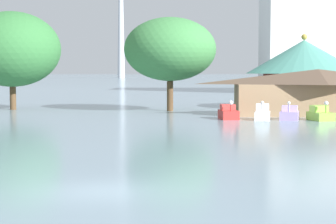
{
  "coord_description": "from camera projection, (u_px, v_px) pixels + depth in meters",
  "views": [
    {
      "loc": [
        2.94,
        -20.06,
        4.26
      ],
      "look_at": [
        1.76,
        16.04,
        1.72
      ],
      "focal_mm": 61.22,
      "sensor_mm": 36.0,
      "label": 1
    }
  ],
  "objects": [
    {
      "name": "green_roof_pavilion",
      "position": [
        304.0,
        68.0,
        67.42
      ],
      "size": [
        13.62,
        13.62,
        8.71
      ],
      "color": "#993328",
      "rests_on": "ground"
    },
    {
      "name": "shoreline_tree_mid",
      "position": [
        170.0,
        49.0,
        62.03
      ],
      "size": [
        10.01,
        10.01,
        10.17
      ],
      "color": "brown",
      "rests_on": "ground"
    },
    {
      "name": "shoreline_tree_tall_left",
      "position": [
        12.0,
        49.0,
        64.21
      ],
      "size": [
        10.88,
        10.88,
        11.02
      ],
      "color": "brown",
      "rests_on": "ground"
    },
    {
      "name": "pedal_boat_white",
      "position": [
        262.0,
        113.0,
        50.83
      ],
      "size": [
        1.7,
        2.68,
        1.74
      ],
      "rotation": [
        0.0,
        0.0,
        -1.73
      ],
      "color": "white",
      "rests_on": "ground"
    },
    {
      "name": "boathouse",
      "position": [
        318.0,
        91.0,
        56.17
      ],
      "size": [
        17.24,
        6.12,
        4.53
      ],
      "color": "#9E7F5B",
      "rests_on": "ground"
    },
    {
      "name": "pedal_boat_lavender",
      "position": [
        290.0,
        114.0,
        50.91
      ],
      "size": [
        2.14,
        2.84,
        1.71
      ],
      "rotation": [
        0.0,
        0.0,
        -1.81
      ],
      "color": "#B299D8",
      "rests_on": "ground"
    },
    {
      "name": "pedal_boat_lime",
      "position": [
        320.0,
        114.0,
        50.41
      ],
      "size": [
        2.09,
        2.85,
        1.76
      ],
      "rotation": [
        0.0,
        0.0,
        -1.34
      ],
      "color": "#8CCC3F",
      "rests_on": "ground"
    },
    {
      "name": "pedal_boat_red",
      "position": [
        228.0,
        113.0,
        51.78
      ],
      "size": [
        1.8,
        2.81,
        1.73
      ],
      "rotation": [
        0.0,
        0.0,
        -1.44
      ],
      "color": "red",
      "rests_on": "ground"
    },
    {
      "name": "ground_plane",
      "position": [
        104.0,
        192.0,
        20.39
      ],
      "size": [
        2000.0,
        2000.0,
        0.0
      ],
      "primitive_type": "plane",
      "color": "gray"
    }
  ]
}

